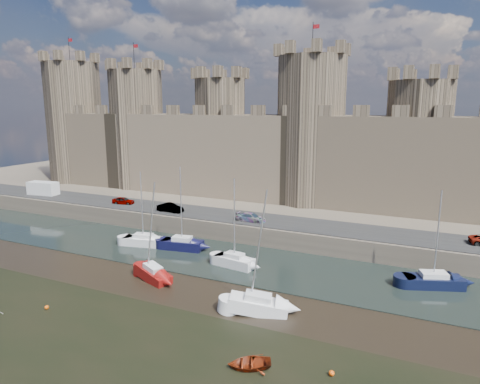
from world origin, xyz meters
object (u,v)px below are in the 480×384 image
(car_2, at_px, (251,217))
(van, at_px, (43,189))
(car_1, at_px, (170,208))
(sailboat_0, at_px, (143,240))
(car_0, at_px, (123,201))
(sailboat_1, at_px, (182,244))
(sailboat_2, at_px, (234,260))
(sailboat_3, at_px, (433,280))
(sailboat_4, at_px, (153,273))
(sailboat_5, at_px, (258,304))

(car_2, xyz_separation_m, van, (-40.31, 0.93, 0.58))
(car_1, distance_m, sailboat_0, 8.67)
(car_0, xyz_separation_m, sailboat_1, (16.46, -8.71, -2.27))
(car_2, relative_size, sailboat_1, 0.39)
(sailboat_2, relative_size, sailboat_3, 1.02)
(car_2, bearing_deg, sailboat_3, -107.17)
(car_0, relative_size, sailboat_3, 0.35)
(car_1, bearing_deg, sailboat_0, -168.69)
(sailboat_0, bearing_deg, sailboat_3, -9.70)
(sailboat_3, bearing_deg, van, 152.77)
(sailboat_3, bearing_deg, sailboat_0, 162.33)
(sailboat_2, distance_m, sailboat_4, 9.26)
(car_1, relative_size, sailboat_4, 0.38)
(car_0, xyz_separation_m, van, (-17.60, -0.13, 0.57))
(van, xyz_separation_m, sailboat_5, (49.24, -20.16, -2.88))
(car_0, bearing_deg, van, 78.34)
(car_1, bearing_deg, sailboat_4, -149.06)
(sailboat_0, relative_size, sailboat_2, 0.96)
(car_2, height_order, sailboat_0, sailboat_0)
(sailboat_2, bearing_deg, sailboat_3, 16.97)
(car_2, height_order, sailboat_5, sailboat_5)
(van, relative_size, sailboat_2, 0.53)
(sailboat_0, relative_size, sailboat_3, 0.98)
(van, height_order, sailboat_5, sailboat_5)
(car_0, bearing_deg, sailboat_3, -111.99)
(van, relative_size, sailboat_0, 0.55)
(car_1, height_order, sailboat_2, sailboat_2)
(car_0, relative_size, car_1, 0.86)
(sailboat_2, bearing_deg, van, 172.99)
(car_2, relative_size, sailboat_4, 0.39)
(van, bearing_deg, sailboat_1, -20.40)
(car_2, height_order, sailboat_1, sailboat_1)
(car_0, distance_m, sailboat_0, 14.70)
(car_1, distance_m, car_2, 12.97)
(car_1, bearing_deg, sailboat_1, -135.43)
(sailboat_1, distance_m, sailboat_5, 19.09)
(car_0, bearing_deg, sailboat_2, -126.41)
(sailboat_4, relative_size, sailboat_5, 0.94)
(car_2, distance_m, sailboat_5, 21.32)
(sailboat_4, height_order, sailboat_5, sailboat_5)
(sailboat_4, bearing_deg, car_2, 97.59)
(car_2, xyz_separation_m, sailboat_1, (-6.25, -7.65, -2.27))
(car_0, relative_size, sailboat_1, 0.33)
(car_0, distance_m, sailboat_3, 46.39)
(van, relative_size, sailboat_5, 0.48)
(sailboat_2, bearing_deg, sailboat_4, -124.12)
(sailboat_1, xyz_separation_m, sailboat_2, (8.60, -2.62, -0.02))
(van, bearing_deg, sailboat_0, -24.35)
(car_1, xyz_separation_m, sailboat_1, (6.71, -7.48, -2.34))
(car_2, distance_m, sailboat_3, 24.06)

